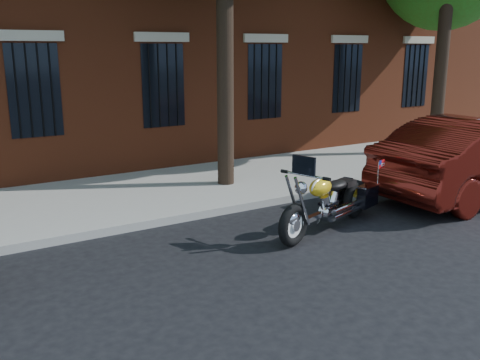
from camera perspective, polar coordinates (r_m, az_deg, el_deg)
ground at (r=9.44m, az=4.77°, el=-5.30°), size 120.00×120.00×0.00m
curb at (r=10.50m, az=0.31°, el=-2.82°), size 40.00×0.16×0.15m
sidewalk at (r=12.08m, az=-4.42°, el=-0.63°), size 40.00×3.60×0.15m
motorcycle at (r=9.46m, az=9.73°, el=-2.33°), size 2.83×1.34×1.43m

